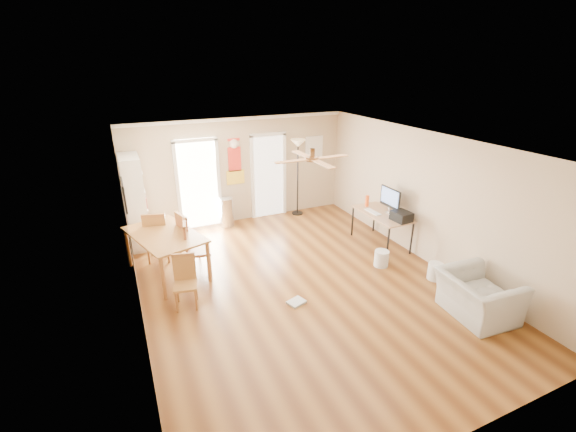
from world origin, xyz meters
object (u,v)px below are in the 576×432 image
dining_table (167,254)px  wastebasket_a (381,258)px  dining_chair_right_a (193,238)px  dining_chair_right_b (198,248)px  trash_can (227,212)px  torchiere_lamp (298,178)px  printer (401,216)px  computer_desk (381,229)px  armchair (477,296)px  dining_chair_far (157,236)px  bookshelf (135,202)px  dining_chair_near (185,283)px  wastebasket_b (435,271)px

dining_table → wastebasket_a: bearing=-20.4°
dining_chair_right_a → dining_chair_right_b: 0.46m
trash_can → wastebasket_a: bearing=-55.1°
dining_table → torchiere_lamp: (3.62, 1.79, 0.58)m
dining_chair_right_a → printer: dining_chair_right_a is taller
computer_desk → wastebasket_a: bearing=-125.0°
dining_table → wastebasket_a: dining_table is taller
computer_desk → armchair: (-0.20, -2.78, -0.02)m
dining_chair_far → wastebasket_a: bearing=166.0°
printer → dining_chair_right_b: bearing=163.9°
bookshelf → dining_table: (0.38, -1.54, -0.59)m
dining_chair_right_a → wastebasket_a: 3.78m
dining_chair_near → printer: size_ratio=2.35×
wastebasket_a → bookshelf: bearing=145.1°
dining_chair_near → printer: 4.50m
dining_chair_near → printer: bearing=14.2°
torchiere_lamp → computer_desk: bearing=-70.1°
wastebasket_a → dining_chair_right_b: bearing=160.4°
dining_chair_near → wastebasket_a: size_ratio=2.74×
dining_chair_right_a → torchiere_lamp: (3.07, 1.59, 0.45)m
dining_chair_right_a → dining_chair_far: size_ratio=1.03×
dining_chair_far → wastebasket_a: dining_chair_far is taller
trash_can → dining_table: bearing=-133.4°
dining_chair_right_b → dining_chair_near: (-0.43, -0.98, -0.10)m
torchiere_lamp → armchair: bearing=-82.6°
bookshelf → dining_chair_right_a: 1.70m
trash_can → bookshelf: bearing=-173.7°
bookshelf → computer_desk: size_ratio=1.45×
dining_chair_right_a → wastebasket_b: dining_chair_right_a is taller
trash_can → torchiere_lamp: size_ratio=0.37×
computer_desk → wastebasket_a: size_ratio=4.24×
dining_chair_far → bookshelf: bearing=-57.3°
bookshelf → trash_can: 2.16m
trash_can → wastebasket_b: 4.97m
dining_chair_far → wastebasket_b: (4.62, -2.95, -0.37)m
bookshelf → dining_chair_right_a: (0.93, -1.34, -0.46)m
dining_chair_right_b → dining_chair_far: 1.11m
dining_chair_right_b → dining_table: bearing=74.8°
dining_chair_near → dining_chair_far: bearing=108.7°
wastebasket_b → dining_table: bearing=153.2°
dining_chair_right_b → computer_desk: 3.97m
dining_chair_near → trash_can: size_ratio=1.23×
printer → wastebasket_a: size_ratio=1.17×
wastebasket_a → dining_chair_right_a: bearing=153.8°
printer → dining_table: bearing=162.2°
dining_chair_far → torchiere_lamp: size_ratio=0.53×
printer → trash_can: bearing=131.3°
trash_can → computer_desk: (2.83, -2.41, 0.01)m
armchair → dining_chair_near: bearing=67.7°
dining_table → trash_can: dining_table is taller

